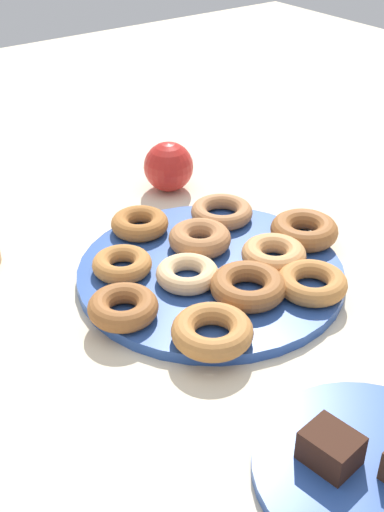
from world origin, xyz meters
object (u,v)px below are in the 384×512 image
(donut_plate, at_px, (211,273))
(brownie_far, at_px, (331,448))
(cake_plate, at_px, (371,470))
(donut_7, at_px, (274,254))
(donut_0, at_px, (312,283))
(donut_5, at_px, (122,264))
(donut_6, at_px, (123,307))
(donut_9, at_px, (304,230))
(apple, at_px, (169,167))
(donut_4, at_px, (200,238))
(donut_10, at_px, (187,274))
(donut_1, at_px, (212,331))
(donut_2, at_px, (245,287))
(donut_3, at_px, (222,212))
(donut_8, at_px, (140,223))

(donut_plate, relative_size, brownie_far, 7.12)
(cake_plate, bearing_deg, donut_7, -26.64)
(donut_0, height_order, donut_5, donut_0)
(donut_plate, xyz_separation_m, donut_7, (-0.04, -0.07, 0.02))
(donut_0, xyz_separation_m, donut_6, (0.09, 0.21, 0.00))
(donut_9, relative_size, apple, 1.17)
(donut_4, xyz_separation_m, donut_6, (-0.07, 0.16, -0.00))
(donut_10, relative_size, apple, 0.99)
(donut_1, bearing_deg, donut_2, -62.95)
(donut_3, distance_m, donut_7, 0.13)
(donut_7, distance_m, donut_10, 0.12)
(donut_1, xyz_separation_m, donut_7, (0.08, -0.16, 0.00))
(donut_6, relative_size, brownie_far, 1.71)
(donut_1, xyz_separation_m, donut_6, (0.10, 0.06, -0.00))
(donut_8, xyz_separation_m, donut_9, (-0.15, -0.17, 0.00))
(donut_3, height_order, donut_6, donut_6)
(donut_plate, relative_size, cake_plate, 1.60)
(donut_5, relative_size, donut_6, 0.93)
(donut_plate, bearing_deg, donut_4, -21.09)
(apple, bearing_deg, donut_0, 174.90)
(donut_7, distance_m, cake_plate, 0.34)
(donut_2, bearing_deg, cake_plate, 164.69)
(donut_6, bearing_deg, donut_2, -111.10)
(brownie_far, bearing_deg, donut_10, -11.44)
(donut_1, height_order, donut_8, donut_1)
(donut_6, xyz_separation_m, cake_plate, (-0.32, -0.07, -0.02))
(donut_3, bearing_deg, donut_4, 121.44)
(donut_0, distance_m, donut_5, 0.24)
(donut_plate, height_order, cake_plate, donut_plate)
(donut_4, height_order, donut_9, donut_9)
(donut_5, distance_m, donut_8, 0.10)
(donut_4, bearing_deg, donut_9, -117.68)
(donut_5, height_order, donut_7, donut_7)
(donut_2, relative_size, donut_5, 1.21)
(donut_2, xyz_separation_m, donut_8, (0.21, 0.02, -0.00))
(donut_5, bearing_deg, cake_plate, -177.11)
(donut_1, xyz_separation_m, brownie_far, (-0.19, 0.02, 0.00))
(apple, bearing_deg, donut_6, 137.08)
(donut_2, distance_m, apple, 0.33)
(donut_5, bearing_deg, donut_3, -79.90)
(donut_9, relative_size, brownie_far, 1.92)
(donut_plate, relative_size, donut_0, 3.97)
(donut_2, xyz_separation_m, donut_6, (0.05, 0.14, -0.00))
(donut_2, distance_m, brownie_far, 0.26)
(donut_plate, height_order, donut_8, donut_8)
(donut_plate, distance_m, donut_4, 0.06)
(donut_plate, xyz_separation_m, donut_8, (0.13, 0.02, 0.02))
(cake_plate, relative_size, brownie_far, 4.46)
(cake_plate, height_order, brownie_far, brownie_far)
(donut_8, bearing_deg, donut_0, -159.68)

